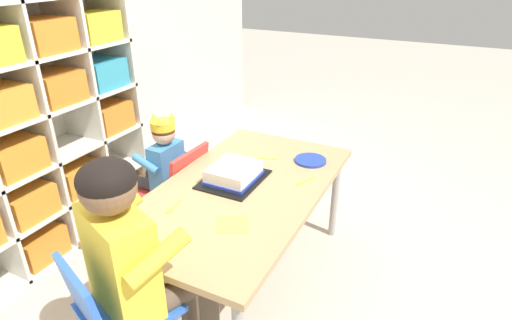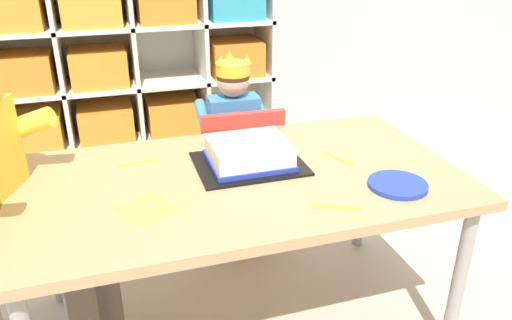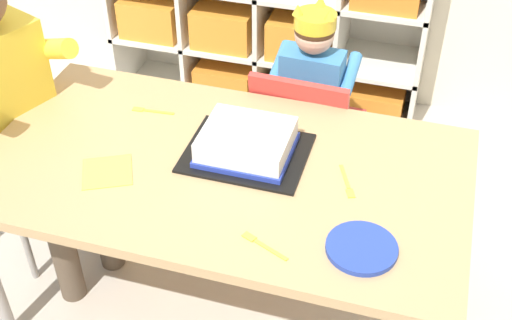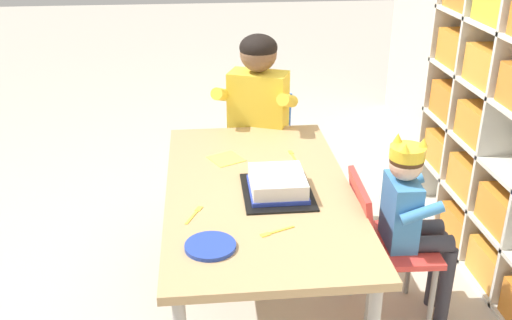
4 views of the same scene
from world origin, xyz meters
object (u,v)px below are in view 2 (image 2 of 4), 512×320
object	(u,v)px
fork_scattered_mid_table	(333,207)
fork_at_table_front_edge	(136,163)
child_with_crown	(232,124)
paper_plate_stack	(398,185)
birthday_cake_on_tray	(249,155)
fork_near_child_seat	(339,159)
classroom_chair_blue	(238,162)
activity_table	(240,190)

from	to	relation	value
fork_scattered_mid_table	fork_at_table_front_edge	xyz separation A→B (m)	(-0.50, 0.46, 0.00)
child_with_crown	fork_at_table_front_edge	distance (m)	0.61
child_with_crown	fork_scattered_mid_table	distance (m)	0.88
child_with_crown	fork_at_table_front_edge	bearing A→B (deg)	46.46
child_with_crown	paper_plate_stack	world-z (taller)	child_with_crown
birthday_cake_on_tray	fork_at_table_front_edge	xyz separation A→B (m)	(-0.35, 0.12, -0.03)
fork_near_child_seat	classroom_chair_blue	bearing A→B (deg)	2.17
fork_at_table_front_edge	classroom_chair_blue	bearing A→B (deg)	31.05
paper_plate_stack	fork_at_table_front_edge	xyz separation A→B (m)	(-0.74, 0.40, -0.01)
fork_at_table_front_edge	birthday_cake_on_tray	bearing A→B (deg)	-23.34
child_with_crown	fork_scattered_mid_table	bearing A→B (deg)	96.41
activity_table	classroom_chair_blue	xyz separation A→B (m)	(0.13, 0.50, -0.15)
birthday_cake_on_tray	fork_near_child_seat	xyz separation A→B (m)	(0.30, -0.05, -0.03)
fork_at_table_front_edge	fork_near_child_seat	bearing A→B (deg)	-18.96
classroom_chair_blue	birthday_cake_on_tray	distance (m)	0.50
activity_table	birthday_cake_on_tray	xyz separation A→B (m)	(0.05, 0.07, 0.08)
fork_scattered_mid_table	paper_plate_stack	bearing A→B (deg)	36.16
fork_at_table_front_edge	paper_plate_stack	bearing A→B (deg)	-33.30
classroom_chair_blue	fork_near_child_seat	size ratio (longest dim) A/B	4.97
activity_table	classroom_chair_blue	distance (m)	0.54
classroom_chair_blue	fork_at_table_front_edge	bearing A→B (deg)	38.11
activity_table	fork_scattered_mid_table	xyz separation A→B (m)	(0.19, -0.27, 0.05)
child_with_crown	fork_near_child_seat	bearing A→B (deg)	112.90
fork_near_child_seat	fork_scattered_mid_table	bearing A→B (deg)	128.07
paper_plate_stack	fork_at_table_front_edge	bearing A→B (deg)	151.38
fork_near_child_seat	fork_at_table_front_edge	world-z (taller)	same
birthday_cake_on_tray	fork_at_table_front_edge	size ratio (longest dim) A/B	2.56
classroom_chair_blue	fork_scattered_mid_table	xyz separation A→B (m)	(0.07, -0.77, 0.20)
paper_plate_stack	fork_scattered_mid_table	distance (m)	0.24
classroom_chair_blue	fork_at_table_front_edge	xyz separation A→B (m)	(-0.43, -0.31, 0.20)
paper_plate_stack	fork_near_child_seat	bearing A→B (deg)	108.73
classroom_chair_blue	paper_plate_stack	bearing A→B (deg)	115.52
classroom_chair_blue	child_with_crown	xyz separation A→B (m)	(0.00, 0.11, 0.13)
fork_near_child_seat	paper_plate_stack	bearing A→B (deg)	175.70
fork_near_child_seat	activity_table	bearing A→B (deg)	70.61
classroom_chair_blue	birthday_cake_on_tray	world-z (taller)	birthday_cake_on_tray
activity_table	fork_scattered_mid_table	distance (m)	0.33
birthday_cake_on_tray	child_with_crown	bearing A→B (deg)	81.39
child_with_crown	birthday_cake_on_tray	size ratio (longest dim) A/B	2.42
classroom_chair_blue	paper_plate_stack	world-z (taller)	classroom_chair_blue
fork_scattered_mid_table	activity_table	bearing A→B (deg)	149.65
birthday_cake_on_tray	activity_table	bearing A→B (deg)	-125.45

